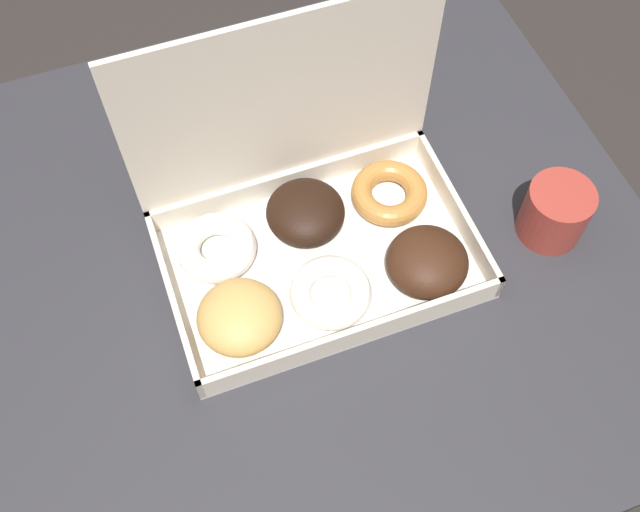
{
  "coord_description": "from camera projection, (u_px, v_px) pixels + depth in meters",
  "views": [
    {
      "loc": [
        -0.14,
        -0.5,
        1.65
      ],
      "look_at": [
        0.04,
        -0.03,
        0.77
      ],
      "focal_mm": 42.0,
      "sensor_mm": 36.0,
      "label": 1
    }
  ],
  "objects": [
    {
      "name": "ground_plane",
      "position": [
        301.0,
        422.0,
        1.69
      ],
      "size": [
        8.0,
        8.0,
        0.0
      ],
      "primitive_type": "plane",
      "color": "#2D2826"
    },
    {
      "name": "dining_table",
      "position": [
        292.0,
        290.0,
        1.13
      ],
      "size": [
        1.02,
        0.92,
        0.75
      ],
      "color": "#2D2D33",
      "rests_on": "ground_plane"
    },
    {
      "name": "donut_box",
      "position": [
        315.0,
        231.0,
        0.99
      ],
      "size": [
        0.42,
        0.27,
        0.32
      ],
      "color": "silver",
      "rests_on": "dining_table"
    },
    {
      "name": "coffee_mug",
      "position": [
        556.0,
        211.0,
        1.02
      ],
      "size": [
        0.09,
        0.09,
        0.09
      ],
      "color": "#A3382D",
      "rests_on": "dining_table"
    }
  ]
}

